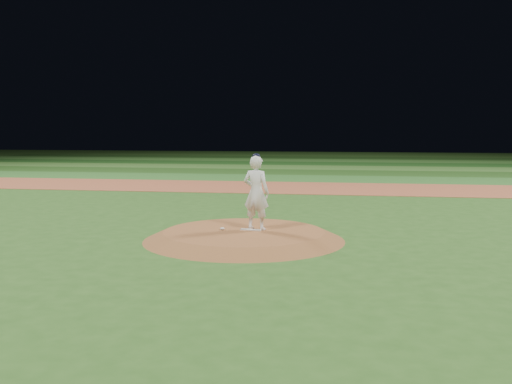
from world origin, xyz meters
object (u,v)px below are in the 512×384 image
object	(u,v)px
pitchers_mound	(244,235)
pitching_rubber	(251,230)
rosin_bag	(222,229)
pitcher_on_mound	(256,192)

from	to	relation	value
pitchers_mound	pitching_rubber	bearing A→B (deg)	33.47
rosin_bag	pitcher_on_mound	distance (m)	1.37
rosin_bag	pitching_rubber	bearing A→B (deg)	5.71
pitching_rubber	rosin_bag	distance (m)	0.79
pitching_rubber	rosin_bag	world-z (taller)	rosin_bag
pitching_rubber	pitcher_on_mound	world-z (taller)	pitcher_on_mound
pitchers_mound	pitcher_on_mound	bearing A→B (deg)	42.75
rosin_bag	pitcher_on_mound	size ratio (longest dim) A/B	0.06
pitcher_on_mound	pitchers_mound	bearing A→B (deg)	-137.25
pitchers_mound	pitching_rubber	world-z (taller)	pitching_rubber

